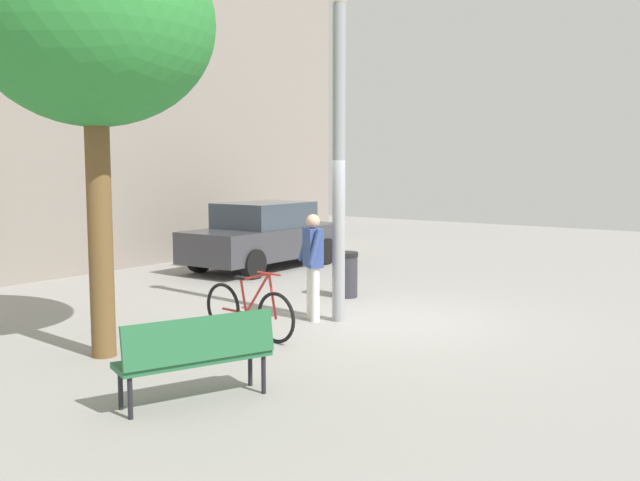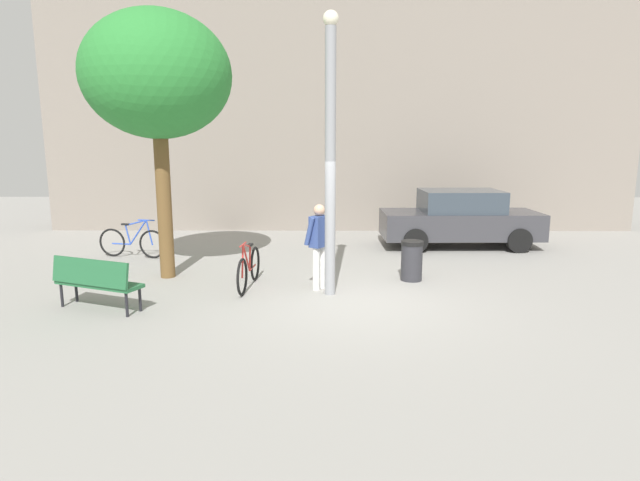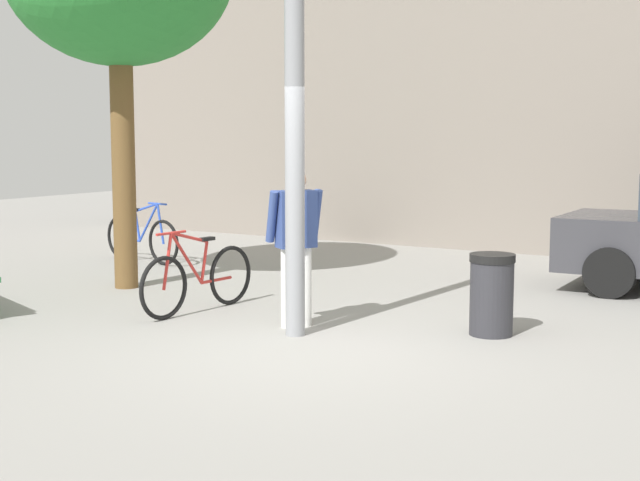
{
  "view_description": "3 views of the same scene",
  "coord_description": "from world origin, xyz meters",
  "px_view_note": "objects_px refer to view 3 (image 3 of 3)",
  "views": [
    {
      "loc": [
        -9.34,
        -5.64,
        2.44
      ],
      "look_at": [
        -0.29,
        0.98,
        1.22
      ],
      "focal_mm": 39.58,
      "sensor_mm": 36.0,
      "label": 1
    },
    {
      "loc": [
        -0.53,
        -9.17,
        2.87
      ],
      "look_at": [
        -0.61,
        1.1,
        0.93
      ],
      "focal_mm": 29.71,
      "sensor_mm": 36.0,
      "label": 2
    },
    {
      "loc": [
        4.42,
        -7.13,
        2.06
      ],
      "look_at": [
        -0.23,
        0.69,
        0.97
      ],
      "focal_mm": 50.92,
      "sensor_mm": 36.0,
      "label": 3
    }
  ],
  "objects_px": {
    "bicycle_blue": "(142,238)",
    "trash_bin": "(492,294)",
    "person_by_lamppost": "(296,236)",
    "lamppost": "(294,69)",
    "bicycle_red": "(198,279)"
  },
  "relations": [
    {
      "from": "lamppost",
      "to": "person_by_lamppost",
      "type": "height_order",
      "value": "lamppost"
    },
    {
      "from": "bicycle_red",
      "to": "lamppost",
      "type": "bearing_deg",
      "value": -15.42
    },
    {
      "from": "person_by_lamppost",
      "to": "trash_bin",
      "type": "distance_m",
      "value": 2.11
    },
    {
      "from": "bicycle_red",
      "to": "trash_bin",
      "type": "height_order",
      "value": "bicycle_red"
    },
    {
      "from": "lamppost",
      "to": "bicycle_blue",
      "type": "distance_m",
      "value": 6.25
    },
    {
      "from": "lamppost",
      "to": "bicycle_blue",
      "type": "xyz_separation_m",
      "value": [
        -4.87,
        3.16,
        -2.29
      ]
    },
    {
      "from": "person_by_lamppost",
      "to": "bicycle_blue",
      "type": "xyz_separation_m",
      "value": [
        -4.66,
        2.82,
        -0.58
      ]
    },
    {
      "from": "lamppost",
      "to": "bicycle_red",
      "type": "xyz_separation_m",
      "value": [
        -1.59,
        0.44,
        -2.29
      ]
    },
    {
      "from": "person_by_lamppost",
      "to": "bicycle_red",
      "type": "relative_size",
      "value": 0.92
    },
    {
      "from": "lamppost",
      "to": "trash_bin",
      "type": "height_order",
      "value": "lamppost"
    },
    {
      "from": "person_by_lamppost",
      "to": "bicycle_red",
      "type": "xyz_separation_m",
      "value": [
        -1.39,
        0.09,
        -0.58
      ]
    },
    {
      "from": "bicycle_blue",
      "to": "trash_bin",
      "type": "bearing_deg",
      "value": -18.01
    },
    {
      "from": "lamppost",
      "to": "bicycle_blue",
      "type": "bearing_deg",
      "value": 146.99
    },
    {
      "from": "bicycle_red",
      "to": "person_by_lamppost",
      "type": "bearing_deg",
      "value": -3.85
    },
    {
      "from": "bicycle_blue",
      "to": "trash_bin",
      "type": "distance_m",
      "value": 6.92
    }
  ]
}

